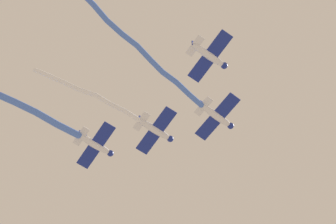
{
  "coord_description": "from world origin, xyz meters",
  "views": [
    {
      "loc": [
        -18.69,
        32.61,
        4.91
      ],
      "look_at": [
        2.32,
        7.09,
        79.41
      ],
      "focal_mm": 63.93,
      "sensor_mm": 36.0,
      "label": 1
    }
  ],
  "objects_px": {
    "airplane_right_wing": "(210,56)",
    "airplane_lead": "(217,116)",
    "airplane_slot": "(96,145)",
    "airplane_left_wing": "(156,130)"
  },
  "relations": [
    {
      "from": "airplane_lead",
      "to": "airplane_slot",
      "type": "bearing_deg",
      "value": 128.4
    },
    {
      "from": "airplane_right_wing",
      "to": "airplane_lead",
      "type": "bearing_deg",
      "value": 47.18
    },
    {
      "from": "airplane_lead",
      "to": "airplane_right_wing",
      "type": "bearing_deg",
      "value": -135.56
    },
    {
      "from": "airplane_left_wing",
      "to": "airplane_slot",
      "type": "height_order",
      "value": "airplane_left_wing"
    },
    {
      "from": "airplane_right_wing",
      "to": "airplane_left_wing",
      "type": "bearing_deg",
      "value": 89.14
    },
    {
      "from": "airplane_left_wing",
      "to": "airplane_right_wing",
      "type": "relative_size",
      "value": 1.0
    },
    {
      "from": "airplane_lead",
      "to": "airplane_slot",
      "type": "xyz_separation_m",
      "value": [
        15.68,
        7.39,
        -0.3
      ]
    },
    {
      "from": "airplane_left_wing",
      "to": "airplane_slot",
      "type": "xyz_separation_m",
      "value": [
        7.84,
        3.69,
        -0.3
      ]
    },
    {
      "from": "airplane_slot",
      "to": "airplane_right_wing",
      "type": "bearing_deg",
      "value": -73.14
    },
    {
      "from": "airplane_left_wing",
      "to": "airplane_lead",
      "type": "bearing_deg",
      "value": -47.98
    }
  ]
}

